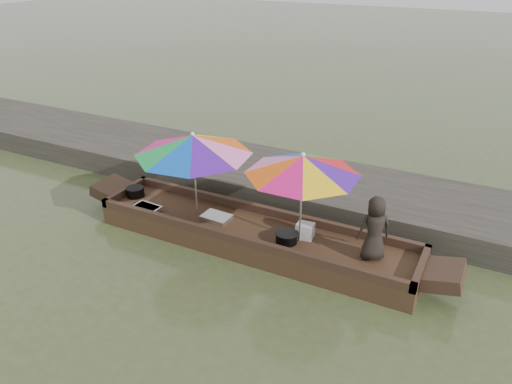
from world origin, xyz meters
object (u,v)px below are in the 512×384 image
at_px(tray_scallop, 217,217).
at_px(cooking_pot, 135,192).
at_px(umbrella_bow, 195,175).
at_px(tray_crayfish, 146,209).
at_px(charcoal_grill, 287,238).
at_px(umbrella_stern, 301,198).
at_px(boat_hull, 253,237).
at_px(supply_bag, 305,231).
at_px(vendor, 375,229).

bearing_deg(tray_scallop, cooking_pot, 178.69).
relative_size(cooking_pot, umbrella_bow, 0.17).
distance_m(tray_crayfish, charcoal_grill, 2.73).
height_order(cooking_pot, tray_scallop, cooking_pot).
relative_size(tray_scallop, umbrella_stern, 0.28).
bearing_deg(tray_crayfish, umbrella_bow, 21.83).
bearing_deg(boat_hull, tray_scallop, 179.64).
relative_size(umbrella_bow, umbrella_stern, 1.12).
xyz_separation_m(tray_scallop, umbrella_stern, (1.60, -0.00, 0.74)).
bearing_deg(cooking_pot, supply_bag, 1.17).
xyz_separation_m(tray_scallop, vendor, (2.79, 0.03, 0.50)).
distance_m(boat_hull, charcoal_grill, 0.75).
xyz_separation_m(charcoal_grill, umbrella_bow, (-1.84, 0.15, 0.69)).
bearing_deg(cooking_pot, tray_scallop, -1.31).
xyz_separation_m(boat_hull, cooking_pot, (-2.60, 0.05, 0.27)).
distance_m(tray_scallop, umbrella_bow, 0.85).
bearing_deg(umbrella_bow, vendor, 0.57).
height_order(tray_scallop, supply_bag, supply_bag).
xyz_separation_m(tray_crayfish, vendor, (4.08, 0.38, 0.48)).
distance_m(cooking_pot, vendor, 4.67).
bearing_deg(cooking_pot, umbrella_bow, -1.86).
height_order(boat_hull, supply_bag, supply_bag).
xyz_separation_m(tray_crayfish, charcoal_grill, (2.72, 0.20, 0.04)).
xyz_separation_m(supply_bag, vendor, (1.15, -0.09, 0.40)).
distance_m(cooking_pot, tray_scallop, 1.86).
xyz_separation_m(cooking_pot, tray_crayfish, (0.57, -0.40, -0.05)).
distance_m(boat_hull, vendor, 2.17).
xyz_separation_m(tray_crayfish, umbrella_bow, (0.88, 0.35, 0.73)).
bearing_deg(supply_bag, tray_scallop, -176.02).
xyz_separation_m(tray_crayfish, tray_scallop, (1.29, 0.36, -0.01)).
height_order(boat_hull, charcoal_grill, charcoal_grill).
relative_size(boat_hull, umbrella_bow, 2.80).
bearing_deg(tray_scallop, tray_crayfish, -164.50).
distance_m(umbrella_bow, umbrella_stern, 2.01).
xyz_separation_m(boat_hull, vendor, (2.05, 0.03, 0.70)).
bearing_deg(cooking_pot, umbrella_stern, -0.78).
distance_m(supply_bag, umbrella_bow, 2.15).
bearing_deg(boat_hull, supply_bag, 7.51).
bearing_deg(charcoal_grill, umbrella_stern, 41.67).
bearing_deg(umbrella_stern, vendor, 1.54).
bearing_deg(vendor, tray_crayfish, -31.31).
distance_m(boat_hull, supply_bag, 0.96).
xyz_separation_m(boat_hull, umbrella_bow, (-1.15, 0.00, 0.95)).
bearing_deg(supply_bag, cooking_pot, -178.83).
xyz_separation_m(tray_crayfish, supply_bag, (2.93, 0.47, 0.09)).
distance_m(cooking_pot, supply_bag, 3.51).
height_order(boat_hull, vendor, vendor).
relative_size(supply_bag, umbrella_stern, 0.15).
relative_size(vendor, umbrella_stern, 0.58).
bearing_deg(charcoal_grill, boat_hull, 167.89).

